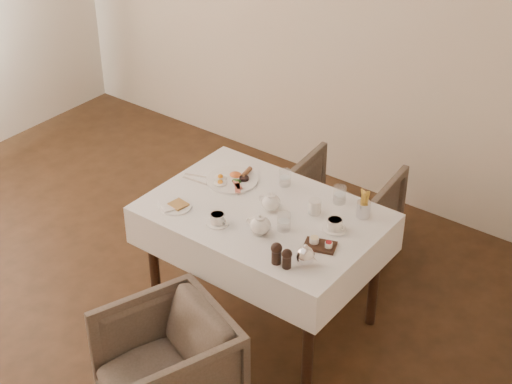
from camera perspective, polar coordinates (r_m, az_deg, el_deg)
The scene contains 20 objects.
table at distance 4.37m, azimuth 0.55°, elevation -2.67°, with size 1.28×0.88×0.75m.
armchair_near at distance 4.09m, azimuth -6.47°, elevation -12.35°, with size 0.60×0.62×0.57m, color #494036.
armchair_far at distance 5.16m, azimuth 6.22°, elevation -1.30°, with size 0.64×0.66×0.60m, color #494036.
breakfast_plate at distance 4.57m, azimuth -1.70°, elevation 0.94°, with size 0.31×0.31×0.04m.
side_plate at distance 4.35m, azimuth -5.96°, elevation -1.00°, with size 0.20×0.18×0.02m.
teapot_centre at distance 4.28m, azimuth 1.10°, elevation -0.68°, with size 0.14×0.11×0.12m, color white, non-canonical shape.
teapot_front at distance 4.09m, azimuth 0.31°, elevation -2.34°, with size 0.15×0.12×0.12m, color white, non-canonical shape.
creamer at distance 4.27m, azimuth 4.29°, elevation -1.05°, with size 0.07×0.07×0.08m, color white.
teacup_near at distance 4.19m, azimuth -2.82°, elevation -1.99°, with size 0.12×0.12×0.06m.
teacup_far at distance 4.16m, azimuth 5.74°, elevation -2.40°, with size 0.13×0.13×0.06m.
glass_left at distance 4.51m, azimuth 2.12°, elevation 1.05°, with size 0.07×0.07×0.10m, color silver.
glass_mid at distance 4.13m, azimuth 2.04°, elevation -2.17°, with size 0.07×0.07×0.10m, color silver.
glass_right at distance 4.37m, azimuth 6.10°, elevation -0.19°, with size 0.07×0.07×0.10m, color silver.
condiment_board at distance 4.04m, azimuth 4.67°, elevation -3.83°, with size 0.19×0.16×0.04m.
pepper_mill_left at distance 3.89m, azimuth 1.50°, elevation -4.46°, with size 0.06×0.06×0.12m, color black, non-canonical shape.
pepper_mill_right at distance 3.86m, azimuth 2.26°, elevation -4.85°, with size 0.05×0.05×0.11m, color black, non-canonical shape.
silver_pot at distance 3.88m, azimuth 3.60°, elevation -4.57°, with size 0.12×0.10×0.13m, color white, non-canonical shape.
fries_cup at distance 4.26m, azimuth 7.84°, elevation -0.96°, with size 0.08×0.08×0.16m.
cutlery_fork at distance 4.62m, azimuth -4.07°, elevation 1.14°, with size 0.02×0.20×0.00m, color silver.
cutlery_knife at distance 4.58m, azimuth -4.43°, elevation 0.80°, with size 0.01×0.18×0.00m, color silver.
Camera 1 is at (2.92, -2.00, 3.14)m, focal length 55.00 mm.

